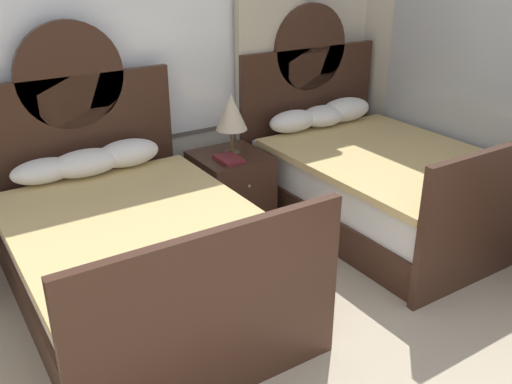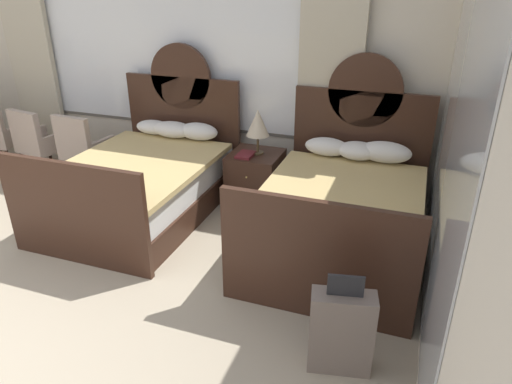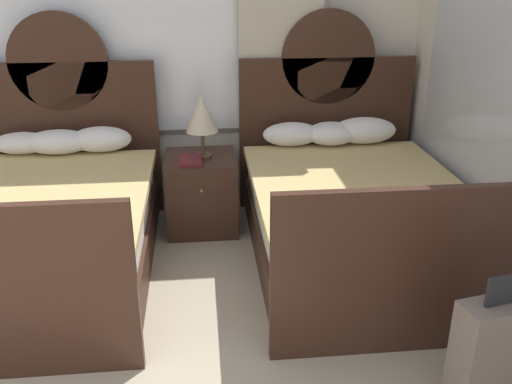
{
  "view_description": "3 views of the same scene",
  "coord_description": "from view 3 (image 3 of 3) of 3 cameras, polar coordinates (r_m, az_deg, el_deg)",
  "views": [
    {
      "loc": [
        -0.84,
        -0.35,
        2.3
      ],
      "look_at": [
        1.13,
        2.69,
        0.68
      ],
      "focal_mm": 39.18,
      "sensor_mm": 36.0,
      "label": 1
    },
    {
      "loc": [
        3.14,
        -1.29,
        2.55
      ],
      "look_at": [
        1.75,
        2.58,
        0.62
      ],
      "focal_mm": 32.67,
      "sensor_mm": 36.0,
      "label": 2
    },
    {
      "loc": [
        1.41,
        -0.88,
        2.16
      ],
      "look_at": [
        1.78,
        2.61,
        0.69
      ],
      "focal_mm": 38.93,
      "sensor_mm": 36.0,
      "label": 3
    }
  ],
  "objects": [
    {
      "name": "nightstand_between_beds",
      "position": [
        4.78,
        -5.6,
        -0.05
      ],
      "size": [
        0.59,
        0.61,
        0.64
      ],
      "color": "#382116",
      "rests_on": "ground_plane"
    },
    {
      "name": "bed_near_mirror",
      "position": [
        4.32,
        9.83,
        -1.86
      ],
      "size": [
        1.57,
        2.26,
        1.79
      ],
      "color": "#382116",
      "rests_on": "ground_plane"
    },
    {
      "name": "wall_back_window",
      "position": [
        5.23,
        -22.13,
        12.95
      ],
      "size": [
        6.78,
        0.22,
        2.7
      ],
      "color": "beige",
      "rests_on": "ground_plane"
    },
    {
      "name": "suitcase_on_floor",
      "position": [
        3.16,
        23.33,
        -15.07
      ],
      "size": [
        0.47,
        0.27,
        0.78
      ],
      "color": "#75665B",
      "rests_on": "ground_plane"
    },
    {
      "name": "table_lamp_on_nightstand",
      "position": [
        4.57,
        -5.61,
        7.98
      ],
      "size": [
        0.27,
        0.27,
        0.53
      ],
      "color": "brown",
      "rests_on": "nightstand_between_beds"
    },
    {
      "name": "bed_near_window",
      "position": [
        4.33,
        -20.85,
        -3.1
      ],
      "size": [
        1.57,
        2.26,
        1.79
      ],
      "color": "#382116",
      "rests_on": "ground_plane"
    },
    {
      "name": "book_on_nightstand",
      "position": [
        4.55,
        -6.75,
        3.27
      ],
      "size": [
        0.18,
        0.26,
        0.03
      ],
      "color": "maroon",
      "rests_on": "nightstand_between_beds"
    }
  ]
}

